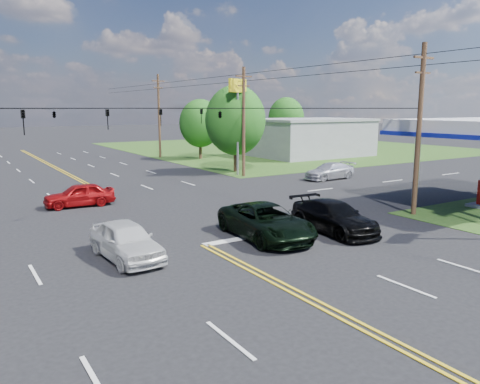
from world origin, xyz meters
TOP-DOWN VIEW (x-y plane):
  - ground at (0.00, 12.00)m, footprint 280.00×280.00m
  - grass_ne at (35.00, 44.00)m, footprint 46.00×48.00m
  - stop_bar at (5.00, 4.00)m, footprint 10.00×0.50m
  - retail_ne at (30.00, 32.00)m, footprint 14.00×10.00m
  - pole_se at (13.00, 3.00)m, footprint 1.60×0.28m
  - pole_ne at (13.00, 21.00)m, footprint 1.60×0.28m
  - pole_right_far at (13.00, 40.00)m, footprint 1.60×0.28m
  - span_wire_signals at (0.00, 12.00)m, footprint 26.00×18.00m
  - power_lines at (0.00, 10.00)m, footprint 26.04×100.00m
  - tree_right_a at (14.00, 24.00)m, footprint 5.70×5.70m
  - tree_right_b at (16.50, 36.00)m, footprint 4.94×4.94m
  - tree_far_r at (34.00, 42.00)m, footprint 5.32×5.32m
  - pickup_dkgreen at (3.00, 3.50)m, footprint 3.10×5.94m
  - suv_black at (6.47, 2.64)m, footprint 2.49×5.37m
  - pickup_white at (-3.55, 4.00)m, footprint 2.09×4.64m
  - sedan_red at (-2.59, 15.56)m, footprint 4.30×1.93m
  - sedan_far at (18.30, 15.65)m, footprint 4.88×2.12m
  - polesign_ne at (13.00, 22.00)m, footprint 2.27×1.12m

SIDE VIEW (x-z plane):
  - ground at x=0.00m, z-range 0.00..0.00m
  - grass_ne at x=35.00m, z-range -0.01..0.01m
  - stop_bar at x=5.00m, z-range -0.01..0.01m
  - sedan_far at x=18.30m, z-range 0.00..1.40m
  - sedan_red at x=-2.59m, z-range 0.00..1.43m
  - suv_black at x=6.47m, z-range 0.00..1.52m
  - pickup_white at x=-3.55m, z-range 0.00..1.55m
  - pickup_dkgreen at x=3.00m, z-range 0.00..1.60m
  - retail_ne at x=30.00m, z-range 0.00..4.40m
  - tree_right_b at x=16.50m, z-range 0.68..7.76m
  - tree_far_r at x=34.00m, z-range 0.73..8.36m
  - tree_right_a at x=14.00m, z-range 0.78..8.96m
  - pole_se at x=13.00m, z-range 0.17..9.67m
  - pole_ne at x=13.00m, z-range 0.17..9.67m
  - pole_right_far at x=13.00m, z-range 0.17..10.17m
  - span_wire_signals at x=0.00m, z-range 5.43..6.56m
  - polesign_ne at x=13.00m, z-range 2.46..11.02m
  - power_lines at x=0.00m, z-range 8.28..8.92m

